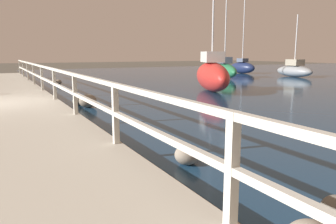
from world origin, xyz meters
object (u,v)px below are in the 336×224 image
sailboat_red (212,75)px  sailboat_gray (294,70)px  sailboat_navy (242,67)px  sailboat_green (224,69)px

sailboat_red → sailboat_gray: bearing=46.4°
sailboat_gray → sailboat_red: sailboat_red is taller
sailboat_red → sailboat_navy: sailboat_navy is taller
sailboat_gray → sailboat_navy: 5.75m
sailboat_green → sailboat_gray: 6.08m
sailboat_gray → sailboat_green: bearing=168.9°
sailboat_red → sailboat_navy: (11.40, 10.94, -0.19)m
sailboat_green → sailboat_red: (-6.18, -6.95, 0.16)m
sailboat_green → sailboat_navy: size_ratio=0.90×
sailboat_green → sailboat_gray: size_ratio=1.32×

